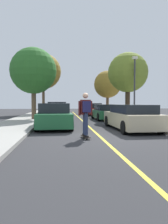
{
  "coord_description": "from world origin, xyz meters",
  "views": [
    {
      "loc": [
        -1.61,
        -8.84,
        1.47
      ],
      "look_at": [
        -0.2,
        4.57,
        0.85
      ],
      "focal_mm": 33.49,
      "sensor_mm": 36.0,
      "label": 1
    }
  ],
  "objects_px": {
    "streetlamp": "(135,83)",
    "skateboarder": "(86,111)",
    "fire_hydrant": "(128,115)",
    "parked_car_right_nearest": "(131,117)",
    "street_tree_left_nearest": "(33,71)",
    "parked_car_left_far": "(58,109)",
    "parked_car_left_nearest": "(54,116)",
    "parked_car_left_near": "(57,111)",
    "parked_car_right_near": "(106,112)",
    "street_tree_right_near": "(108,84)",
    "street_tree_right_nearest": "(128,73)",
    "street_tree_left_near": "(43,72)",
    "parked_car_right_far": "(93,109)",
    "parked_car_left_farthest": "(59,108)",
    "skateboard": "(85,136)"
  },
  "relations": [
    {
      "from": "streetlamp",
      "to": "skateboarder",
      "type": "xyz_separation_m",
      "value": [
        -4.49,
        -6.96,
        -1.81
      ]
    },
    {
      "from": "fire_hydrant",
      "to": "skateboarder",
      "type": "relative_size",
      "value": 0.4
    },
    {
      "from": "streetlamp",
      "to": "parked_car_right_nearest",
      "type": "bearing_deg",
      "value": -111.67
    },
    {
      "from": "street_tree_left_nearest",
      "to": "parked_car_left_far",
      "type": "bearing_deg",
      "value": 75.87
    },
    {
      "from": "parked_car_left_nearest",
      "to": "parked_car_left_near",
      "type": "height_order",
      "value": "parked_car_left_near"
    },
    {
      "from": "parked_car_left_far",
      "to": "street_tree_left_nearest",
      "type": "xyz_separation_m",
      "value": [
        -1.81,
        -7.2,
        3.33
      ]
    },
    {
      "from": "parked_car_left_near",
      "to": "parked_car_right_near",
      "type": "xyz_separation_m",
      "value": [
        4.14,
        -1.31,
        -0.09
      ]
    },
    {
      "from": "parked_car_left_near",
      "to": "parked_car_left_far",
      "type": "relative_size",
      "value": 0.9
    },
    {
      "from": "street_tree_right_near",
      "to": "skateboarder",
      "type": "xyz_separation_m",
      "value": [
        -4.56,
        -16.63,
        -2.54
      ]
    },
    {
      "from": "parked_car_left_far",
      "to": "streetlamp",
      "type": "bearing_deg",
      "value": -57.03
    },
    {
      "from": "parked_car_left_nearest",
      "to": "street_tree_right_nearest",
      "type": "xyz_separation_m",
      "value": [
        5.96,
        5.18,
        3.25
      ]
    },
    {
      "from": "parked_car_right_near",
      "to": "street_tree_right_nearest",
      "type": "relative_size",
      "value": 0.75
    },
    {
      "from": "street_tree_left_nearest",
      "to": "fire_hydrant",
      "type": "relative_size",
      "value": 8.15
    },
    {
      "from": "street_tree_left_near",
      "to": "fire_hydrant",
      "type": "bearing_deg",
      "value": -53.11
    },
    {
      "from": "street_tree_right_nearest",
      "to": "street_tree_left_near",
      "type": "bearing_deg",
      "value": 131.25
    },
    {
      "from": "parked_car_right_far",
      "to": "fire_hydrant",
      "type": "relative_size",
      "value": 5.92
    },
    {
      "from": "parked_car_left_farthest",
      "to": "street_tree_right_nearest",
      "type": "xyz_separation_m",
      "value": [
        5.96,
        -12.96,
        3.29
      ]
    },
    {
      "from": "parked_car_right_far",
      "to": "skateboard",
      "type": "relative_size",
      "value": 4.8
    },
    {
      "from": "street_tree_right_near",
      "to": "fire_hydrant",
      "type": "height_order",
      "value": "street_tree_right_near"
    },
    {
      "from": "parked_car_left_near",
      "to": "street_tree_left_near",
      "type": "bearing_deg",
      "value": 103.88
    },
    {
      "from": "parked_car_left_nearest",
      "to": "street_tree_left_near",
      "type": "height_order",
      "value": "street_tree_left_near"
    },
    {
      "from": "parked_car_right_near",
      "to": "street_tree_left_nearest",
      "type": "bearing_deg",
      "value": -178.36
    },
    {
      "from": "parked_car_right_nearest",
      "to": "street_tree_left_nearest",
      "type": "relative_size",
      "value": 0.83
    },
    {
      "from": "parked_car_left_farthest",
      "to": "street_tree_right_near",
      "type": "distance_m",
      "value": 8.41
    },
    {
      "from": "street_tree_right_nearest",
      "to": "street_tree_right_near",
      "type": "relative_size",
      "value": 1.06
    },
    {
      "from": "street_tree_left_nearest",
      "to": "street_tree_right_near",
      "type": "distance_m",
      "value": 11.01
    },
    {
      "from": "street_tree_right_near",
      "to": "parked_car_right_far",
      "type": "bearing_deg",
      "value": -167.44
    },
    {
      "from": "parked_car_right_far",
      "to": "skateboarder",
      "type": "distance_m",
      "value": 16.46
    },
    {
      "from": "streetlamp",
      "to": "skateboard",
      "type": "distance_m",
      "value": 8.72
    },
    {
      "from": "parked_car_left_farthest",
      "to": "parked_car_right_near",
      "type": "relative_size",
      "value": 1.08
    },
    {
      "from": "parked_car_left_far",
      "to": "street_tree_left_near",
      "type": "relative_size",
      "value": 0.63
    },
    {
      "from": "parked_car_left_nearest",
      "to": "street_tree_left_nearest",
      "type": "bearing_deg",
      "value": 109.17
    },
    {
      "from": "street_tree_left_nearest",
      "to": "skateboarder",
      "type": "relative_size",
      "value": 3.26
    },
    {
      "from": "street_tree_left_nearest",
      "to": "parked_car_left_near",
      "type": "bearing_deg",
      "value": 39.21
    },
    {
      "from": "parked_car_right_far",
      "to": "parked_car_left_far",
      "type": "bearing_deg",
      "value": -177.39
    },
    {
      "from": "street_tree_right_nearest",
      "to": "fire_hydrant",
      "type": "distance_m",
      "value": 3.64
    },
    {
      "from": "street_tree_left_nearest",
      "to": "skateboard",
      "type": "height_order",
      "value": "street_tree_left_nearest"
    },
    {
      "from": "parked_car_right_near",
      "to": "streetlamp",
      "type": "height_order",
      "value": "streetlamp"
    },
    {
      "from": "streetlamp",
      "to": "street_tree_left_near",
      "type": "bearing_deg",
      "value": 125.75
    },
    {
      "from": "parked_car_left_nearest",
      "to": "parked_car_left_near",
      "type": "bearing_deg",
      "value": 89.98
    },
    {
      "from": "parked_car_right_far",
      "to": "street_tree_right_near",
      "type": "height_order",
      "value": "street_tree_right_near"
    },
    {
      "from": "parked_car_left_far",
      "to": "street_tree_right_near",
      "type": "relative_size",
      "value": 0.88
    },
    {
      "from": "street_tree_left_near",
      "to": "street_tree_right_nearest",
      "type": "height_order",
      "value": "street_tree_left_near"
    },
    {
      "from": "street_tree_right_nearest",
      "to": "street_tree_left_nearest",
      "type": "bearing_deg",
      "value": 179.75
    },
    {
      "from": "parked_car_left_nearest",
      "to": "street_tree_right_near",
      "type": "xyz_separation_m",
      "value": [
        5.96,
        13.01,
        2.95
      ]
    },
    {
      "from": "parked_car_left_near",
      "to": "street_tree_left_nearest",
      "type": "bearing_deg",
      "value": -140.79
    },
    {
      "from": "parked_car_left_nearest",
      "to": "streetlamp",
      "type": "height_order",
      "value": "streetlamp"
    },
    {
      "from": "street_tree_left_near",
      "to": "parked_car_left_near",
      "type": "bearing_deg",
      "value": -76.12
    },
    {
      "from": "parked_car_left_farthest",
      "to": "parked_car_right_far",
      "type": "distance_m",
      "value": 6.91
    },
    {
      "from": "parked_car_right_far",
      "to": "parked_car_right_near",
      "type": "bearing_deg",
      "value": -89.98
    }
  ]
}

